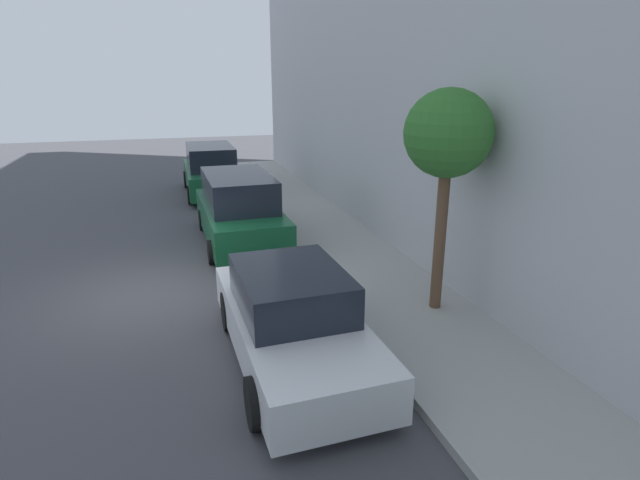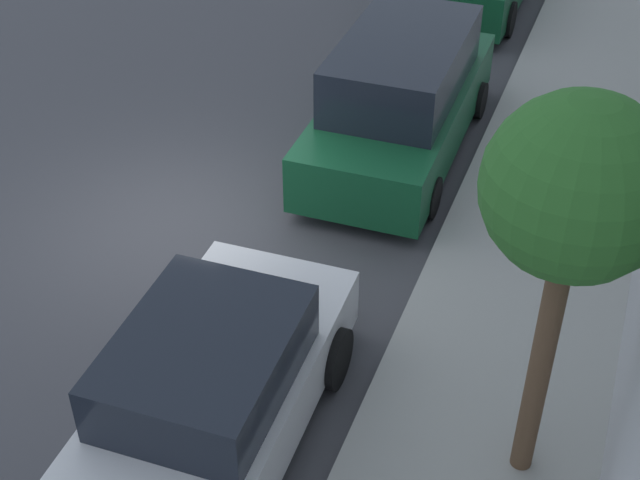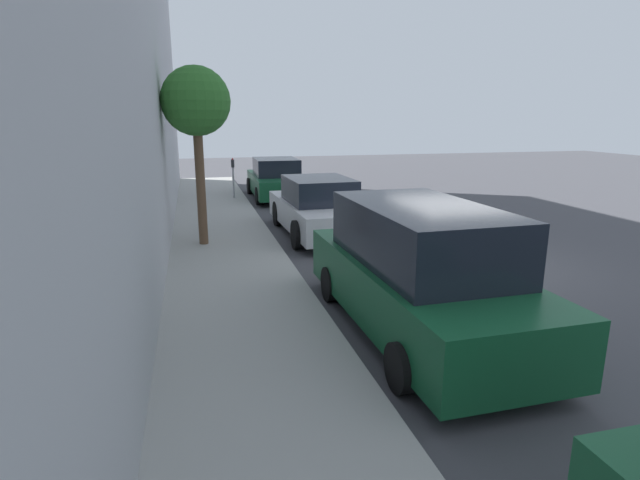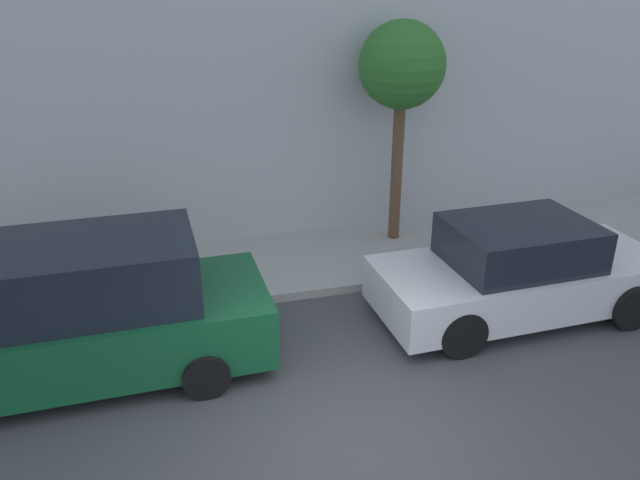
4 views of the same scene
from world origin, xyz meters
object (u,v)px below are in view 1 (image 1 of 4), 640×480
object	(u,v)px
parked_minivan_third	(239,210)
parked_minivan_fourth	(211,171)
parked_sedan_second	(293,320)
street_tree	(448,137)

from	to	relation	value
parked_minivan_third	parked_minivan_fourth	size ratio (longest dim) A/B	1.00
parked_minivan_third	parked_minivan_fourth	bearing A→B (deg)	91.49
parked_sedan_second	parked_minivan_third	xyz separation A→B (m)	(0.09, 6.39, 0.20)
parked_minivan_fourth	parked_sedan_second	bearing A→B (deg)	-89.67
parked_minivan_third	street_tree	xyz separation A→B (m)	(2.93, -5.55, 2.45)
parked_minivan_fourth	street_tree	world-z (taller)	street_tree
parked_minivan_third	street_tree	world-z (taller)	street_tree
parked_minivan_fourth	street_tree	bearing A→B (deg)	-75.47
parked_sedan_second	parked_minivan_third	bearing A→B (deg)	89.16
parked_minivan_third	parked_minivan_fourth	distance (m)	6.41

